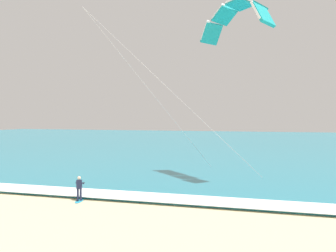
# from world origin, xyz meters

# --- Properties ---
(sea) EXTENTS (200.00, 120.00, 0.20)m
(sea) POSITION_xyz_m (0.00, 74.96, 0.10)
(sea) COLOR teal
(sea) RESTS_ON ground
(surf_foam) EXTENTS (200.00, 2.77, 0.04)m
(surf_foam) POSITION_xyz_m (0.00, 15.96, 0.22)
(surf_foam) COLOR white
(surf_foam) RESTS_ON sea
(surfboard) EXTENTS (0.76, 1.46, 0.09)m
(surfboard) POSITION_xyz_m (-0.14, 14.21, 0.03)
(surfboard) COLOR #239EC6
(surfboard) RESTS_ON ground
(kitesurfer) EXTENTS (0.60, 0.60, 1.69)m
(kitesurfer) POSITION_xyz_m (-0.14, 14.23, 0.94)
(kitesurfer) COLOR #191E38
(kitesurfer) RESTS_ON ground
(kite_primary) EXTENTS (12.39, 11.73, 13.98)m
(kite_primary) POSITION_xyz_m (9.14, 22.97, 13.93)
(kite_primary) COLOR teal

